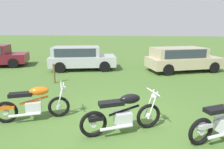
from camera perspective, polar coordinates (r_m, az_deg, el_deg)
ground_plane at (r=5.26m, az=2.23°, el=-15.06°), size 120.00×120.00×0.00m
motorcycle_orange at (r=5.78m, az=-22.60°, el=-8.11°), size 1.88×1.08×1.02m
motorcycle_black at (r=4.74m, az=3.40°, el=-11.80°), size 1.94×1.16×1.02m
car_silver at (r=11.99m, az=-9.71°, el=5.46°), size 4.33×2.74×1.43m
car_beige at (r=12.03m, az=20.09°, el=4.84°), size 4.65×3.19×1.43m
fence_post_wooden at (r=9.27m, az=-17.12°, el=0.29°), size 0.10×0.10×0.93m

